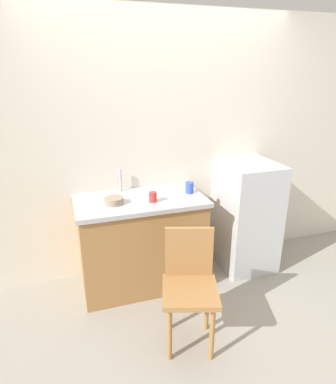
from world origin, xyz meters
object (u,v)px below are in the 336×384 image
cup_blue (189,188)px  chair (190,283)px  refrigerator (246,216)px  cup_red (153,197)px  terracotta_bowl (114,201)px

cup_blue → chair: bearing=-110.7°
refrigerator → chair: 1.25m
cup_blue → cup_red: (-0.39, -0.11, -0.01)m
refrigerator → cup_red: size_ratio=12.67×
chair → terracotta_bowl: size_ratio=5.56×
cup_red → chair: bearing=-83.6°
refrigerator → cup_red: bearing=-173.7°
cup_blue → cup_red: 0.40m
cup_red → refrigerator: bearing=6.3°
chair → terracotta_bowl: bearing=135.8°
terracotta_bowl → cup_red: 0.34m
refrigerator → terracotta_bowl: refrigerator is taller
terracotta_bowl → cup_blue: bearing=4.3°
refrigerator → terracotta_bowl: 1.40m
cup_red → terracotta_bowl: bearing=170.0°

